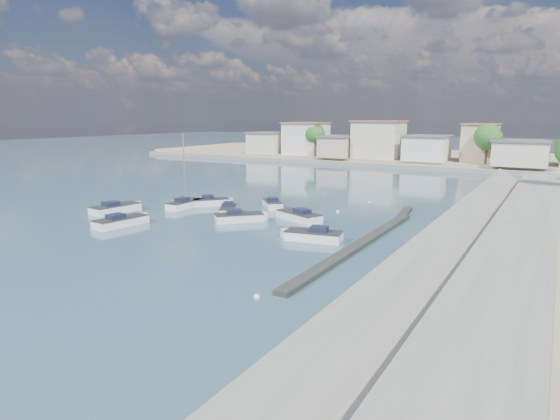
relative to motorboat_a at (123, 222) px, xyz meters
name	(u,v)px	position (x,y,z in m)	size (l,w,h in m)	color
ground	(391,191)	(15.99, 34.84, -0.38)	(400.00, 400.00, 0.00)	#325264
seawall_walkway	(518,247)	(34.49, 7.84, 0.52)	(5.00, 90.00, 1.80)	slate
breakwater	(370,237)	(22.89, 7.52, -0.21)	(2.00, 31.02, 0.35)	black
far_shore_land	(460,159)	(15.99, 86.84, 0.32)	(160.00, 40.00, 1.40)	gray
far_shore_quay	(440,168)	(15.99, 65.84, 0.02)	(160.00, 2.50, 0.80)	slate
far_town	(504,146)	(26.70, 71.76, 4.56)	(113.01, 12.80, 8.35)	beige
shore_trees	(485,141)	(24.33, 62.95, 5.84)	(74.56, 38.32, 7.92)	#38281E
motorboat_a	(123,222)	(0.00, 0.00, 0.00)	(2.70, 6.00, 1.48)	white
motorboat_b	(213,202)	(0.89, 12.97, 0.00)	(4.07, 4.42, 1.48)	white
motorboat_c	(297,216)	(13.53, 11.13, 0.00)	(5.88, 3.83, 1.48)	white
motorboat_d	(310,236)	(18.52, 4.51, 0.00)	(5.59, 2.97, 1.48)	white
motorboat_e	(118,208)	(-5.92, 4.33, 0.00)	(2.88, 6.22, 1.48)	white
motorboat_f	(272,204)	(7.65, 15.60, 0.00)	(4.19, 4.32, 1.48)	white
motorboat_g	(228,211)	(5.68, 9.59, 0.00)	(3.77, 4.61, 1.48)	white
motorboat_h	(242,218)	(9.02, 7.50, 0.00)	(4.79, 4.86, 1.48)	white
sailboat	(187,204)	(-0.93, 10.30, 0.05)	(1.77, 5.66, 9.00)	white
mooring_buoys	(370,235)	(22.45, 8.58, -0.33)	(13.76, 33.69, 0.41)	silver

